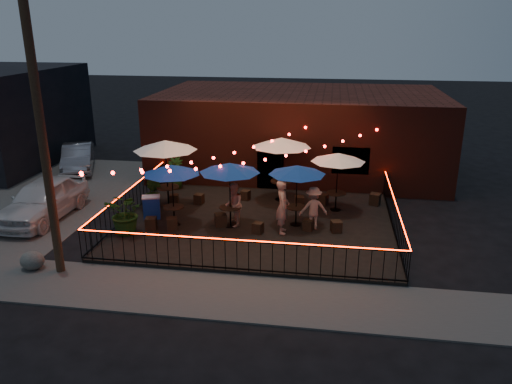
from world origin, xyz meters
TOP-DOWN VIEW (x-y plane):
  - ground at (0.00, 0.00)m, footprint 110.00×110.00m
  - patio at (0.00, 2.00)m, footprint 10.00×8.00m
  - sidewalk at (0.00, -3.25)m, footprint 18.00×2.50m
  - parking_lot at (-12.00, 4.00)m, footprint 11.00×12.00m
  - brick_building at (1.00, 9.99)m, footprint 14.00×8.00m
  - utility_pole at (-5.40, -2.60)m, footprint 0.26×0.26m
  - fence_front at (0.00, -2.00)m, footprint 10.00×0.04m
  - fence_left at (-5.00, 2.00)m, footprint 0.04×8.00m
  - fence_right at (5.00, 2.00)m, footprint 0.04×8.00m
  - festoon_lights at (-1.01, 1.70)m, footprint 10.02×8.72m
  - cafe_table_0 at (-2.99, 1.25)m, footprint 2.22×2.22m
  - cafe_table_1 at (-3.80, 3.05)m, footprint 3.12×3.12m
  - cafe_table_2 at (-0.90, 1.43)m, footprint 2.35×2.35m
  - cafe_table_3 at (0.63, 4.61)m, footprint 2.63×2.63m
  - cafe_table_4 at (1.47, 1.93)m, footprint 2.42×2.42m
  - cafe_table_5 at (2.92, 3.71)m, footprint 2.36×2.36m
  - bistro_chair_0 at (-3.68, 0.69)m, footprint 0.44×0.44m
  - bistro_chair_1 at (-2.93, 0.79)m, footprint 0.48×0.48m
  - bistro_chair_2 at (-3.69, 3.44)m, footprint 0.39×0.39m
  - bistro_chair_3 at (-2.67, 3.59)m, footprint 0.41×0.41m
  - bistro_chair_4 at (-1.26, 1.39)m, footprint 0.52×0.52m
  - bistro_chair_5 at (0.20, 0.94)m, footprint 0.42×0.42m
  - bistro_chair_6 at (-0.85, 4.37)m, footprint 0.43×0.43m
  - bistro_chair_7 at (1.46, 3.89)m, footprint 0.41×0.41m
  - bistro_chair_8 at (1.95, 1.49)m, footprint 0.42×0.42m
  - bistro_chair_9 at (2.95, 1.46)m, footprint 0.45×0.45m
  - bistro_chair_10 at (2.40, 4.25)m, footprint 0.49×0.49m
  - bistro_chair_11 at (4.52, 4.58)m, footprint 0.50×0.50m
  - patron_a at (1.04, 1.16)m, footprint 0.54×0.76m
  - patron_b at (-0.78, 1.49)m, footprint 0.79×0.91m
  - patron_c at (2.11, 1.66)m, footprint 1.13×0.80m
  - potted_shrub_a at (-4.37, 0.22)m, footprint 1.56×1.41m
  - potted_shrub_b at (-4.36, 2.91)m, footprint 0.82×0.73m
  - potted_shrub_c at (-4.28, 5.48)m, footprint 0.89×0.89m
  - cooler at (-4.04, 1.76)m, footprint 0.79×0.67m
  - boulder at (-6.31, -2.60)m, footprint 0.99×0.92m
  - car_white at (-8.30, 1.44)m, footprint 1.90×4.61m
  - car_silver at (-10.26, 7.96)m, footprint 2.93×4.31m

SIDE VIEW (x-z plane):
  - ground at x=0.00m, z-range 0.00..0.00m
  - parking_lot at x=-12.00m, z-range 0.00..0.02m
  - sidewalk at x=0.00m, z-range 0.00..0.05m
  - patio at x=0.00m, z-range 0.00..0.15m
  - boulder at x=-6.31m, z-range 0.00..0.64m
  - bistro_chair_8 at x=1.95m, z-range 0.15..0.55m
  - bistro_chair_5 at x=0.20m, z-range 0.15..0.55m
  - bistro_chair_2 at x=-3.69m, z-range 0.15..0.55m
  - bistro_chair_6 at x=-0.85m, z-range 0.15..0.56m
  - bistro_chair_3 at x=-2.67m, z-range 0.15..0.56m
  - bistro_chair_9 at x=2.95m, z-range 0.15..0.57m
  - bistro_chair_7 at x=1.46m, z-range 0.15..0.58m
  - bistro_chair_1 at x=-2.93m, z-range 0.15..0.60m
  - bistro_chair_10 at x=2.40m, z-range 0.15..0.60m
  - bistro_chair_0 at x=-3.68m, z-range 0.15..0.60m
  - bistro_chair_4 at x=-1.26m, z-range 0.15..0.62m
  - bistro_chair_11 at x=4.52m, z-range 0.15..0.63m
  - cooler at x=-4.04m, z-range 0.16..1.04m
  - fence_front at x=0.00m, z-range 0.14..1.18m
  - fence_left at x=-5.00m, z-range 0.14..1.18m
  - fence_right at x=5.00m, z-range 0.14..1.18m
  - car_silver at x=-10.26m, z-range 0.00..1.34m
  - car_white at x=-8.30m, z-range 0.00..1.56m
  - potted_shrub_b at x=-4.36m, z-range 0.15..1.42m
  - potted_shrub_c at x=-4.28m, z-range 0.15..1.54m
  - potted_shrub_a at x=-4.37m, z-range 0.15..1.70m
  - patron_c at x=2.11m, z-range 0.15..1.73m
  - patron_b at x=-0.78m, z-range 0.15..1.78m
  - patron_a at x=1.04m, z-range 0.15..2.10m
  - brick_building at x=1.00m, z-range 0.00..4.00m
  - cafe_table_4 at x=1.47m, z-range 1.10..3.39m
  - cafe_table_0 at x=-2.99m, z-range 1.10..3.41m
  - cafe_table_5 at x=2.92m, z-range 1.12..3.47m
  - cafe_table_2 at x=-0.90m, z-range 1.15..3.56m
  - festoon_lights at x=-1.01m, z-range 1.86..3.18m
  - cafe_table_3 at x=0.63m, z-range 1.26..3.94m
  - cafe_table_1 at x=-3.80m, z-range 1.29..4.06m
  - utility_pole at x=-5.40m, z-range 0.00..8.00m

